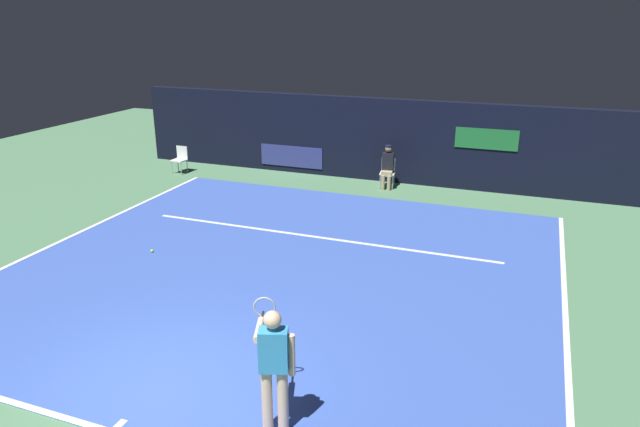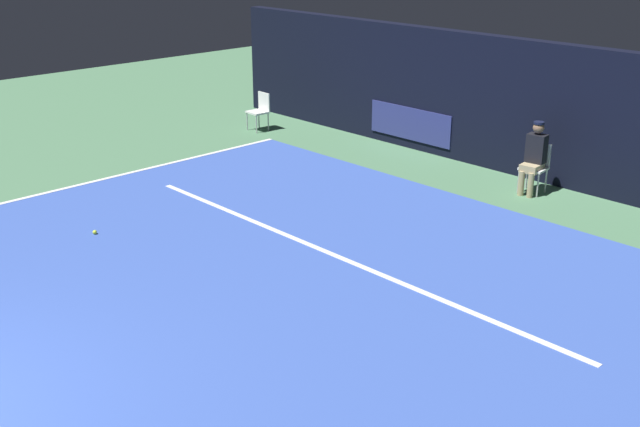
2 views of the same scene
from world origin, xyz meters
TOP-DOWN VIEW (x-y plane):
  - ground_plane at (0.00, 4.42)m, footprint 33.23×33.23m
  - court_surface at (0.00, 4.42)m, footprint 11.12×10.83m
  - line_sideline_right at (-5.51, 4.42)m, footprint 0.10×10.83m
  - line_service at (0.00, 6.31)m, footprint 8.68×0.10m
  - back_wall at (-0.00, 11.72)m, footprint 16.57×0.33m
  - line_judge_on_chair at (0.55, 10.91)m, footprint 0.48×0.56m
  - courtside_chair_near at (-6.36, 10.22)m, footprint 0.46×0.44m
  - tennis_ball at (-3.10, 4.15)m, footprint 0.07×0.07m

SIDE VIEW (x-z plane):
  - ground_plane at x=0.00m, z-range 0.00..0.00m
  - court_surface at x=0.00m, z-range 0.00..0.01m
  - line_sideline_right at x=-5.51m, z-range 0.01..0.02m
  - line_service at x=0.00m, z-range 0.01..0.02m
  - tennis_ball at x=-3.10m, z-range 0.01..0.08m
  - courtside_chair_near at x=-6.36m, z-range 0.06..0.94m
  - line_judge_on_chair at x=0.55m, z-range 0.03..1.35m
  - back_wall at x=0.00m, z-range 0.00..2.60m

